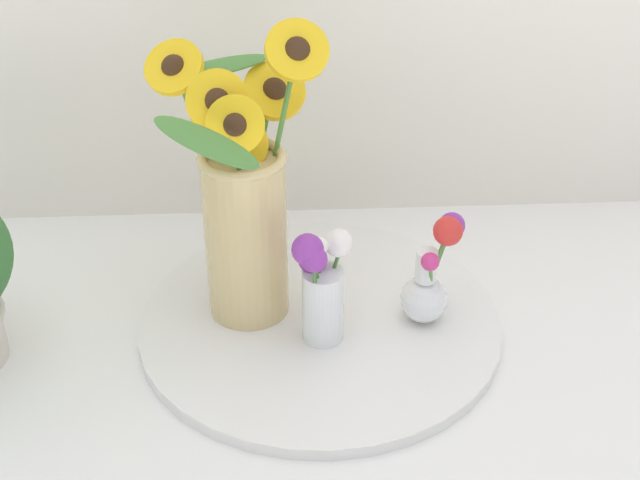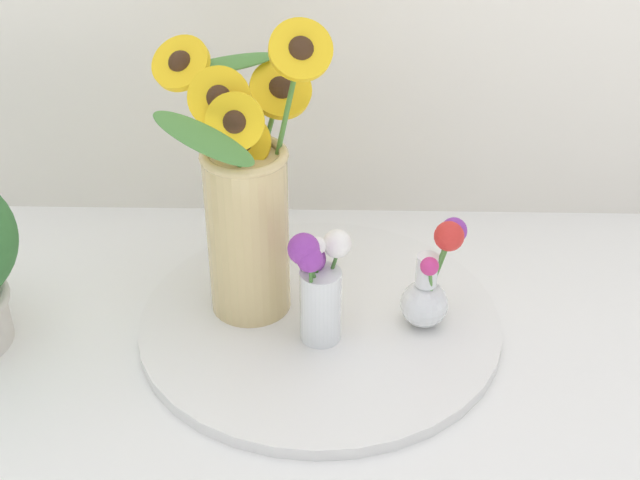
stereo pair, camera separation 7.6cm
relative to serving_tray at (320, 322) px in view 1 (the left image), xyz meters
The scene contains 5 objects.
ground_plane 0.04m from the serving_tray, 50.15° to the right, with size 6.00×6.00×0.00m, color white.
serving_tray is the anchor object (origin of this frame).
mason_jar_sunflowers 0.21m from the serving_tray, 160.75° to the left, with size 0.26×0.30×0.42m.
vase_small_center 0.11m from the serving_tray, 90.72° to the right, with size 0.09×0.09×0.18m.
vase_bulb_right 0.17m from the serving_tray, ahead, with size 0.09×0.07×0.16m.
Camera 1 is at (-0.08, -0.99, 0.81)m, focal length 50.00 mm.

